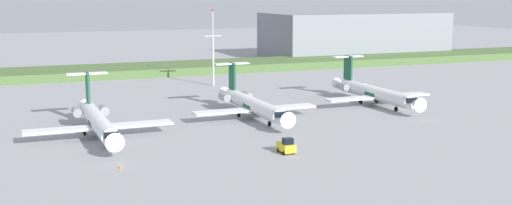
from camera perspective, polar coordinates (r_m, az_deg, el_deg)
ground_plane at (r=136.49m, az=-3.59°, el=0.28°), size 500.00×500.00×0.00m
grass_berm at (r=182.80m, az=-8.46°, el=2.97°), size 320.00×20.00×2.24m
regional_jet_nearest at (r=104.02m, az=-13.89°, el=-1.59°), size 22.81×31.00×9.00m
regional_jet_second at (r=115.94m, az=-0.36°, el=-0.14°), size 22.81×31.00×9.00m
regional_jet_third at (r=131.77m, az=10.43°, el=0.90°), size 22.81×31.00×9.00m
antenna_mast at (r=155.23m, az=-3.84°, el=4.33°), size 4.40×0.50×18.55m
distant_hangar at (r=230.27m, az=8.69°, el=6.00°), size 61.82×29.84×15.31m
baggage_tug at (r=91.10m, az=2.72°, el=-3.91°), size 1.72×3.20×2.30m
safety_cone_front_marker at (r=85.25m, az=-11.94°, el=-5.58°), size 0.44×0.44×0.55m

